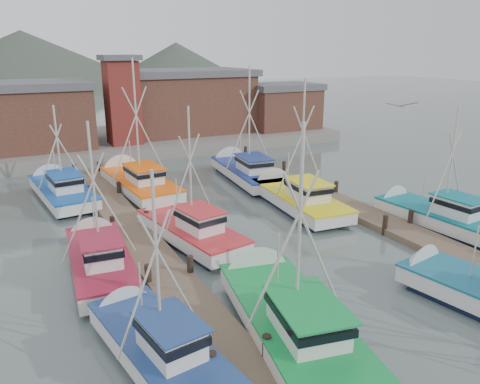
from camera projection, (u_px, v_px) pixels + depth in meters
name	position (u px, v px, depth m)	size (l,w,h in m)	color
ground	(363.00, 298.00, 20.22)	(260.00, 260.00, 0.00)	#465451
dock_left	(177.00, 289.00, 20.54)	(2.30, 46.00, 1.50)	brown
dock_right	(410.00, 234.00, 26.66)	(2.30, 46.00, 1.50)	brown
quay	(135.00, 141.00, 51.50)	(44.00, 16.00, 1.20)	gray
shed_left	(22.00, 115.00, 43.89)	(12.72, 8.48, 6.20)	brown
shed_center	(185.00, 100.00, 52.92)	(14.84, 9.54, 6.90)	brown
shed_right	(281.00, 106.00, 55.42)	(8.48, 6.36, 5.20)	brown
lookout_tower	(122.00, 99.00, 45.77)	(3.60, 3.60, 8.50)	maroon
boat_4	(287.00, 317.00, 17.56)	(4.89, 10.43, 9.07)	black
boat_6	(154.00, 343.00, 16.00)	(3.48, 8.08, 7.52)	black
boat_8	(186.00, 229.00, 26.12)	(4.02, 8.85, 8.25)	black
boat_9	(295.00, 197.00, 31.67)	(3.83, 9.80, 9.46)	black
boat_10	(99.00, 258.00, 22.52)	(3.33, 8.68, 8.05)	black
boat_11	(434.00, 215.00, 28.29)	(3.38, 8.80, 8.04)	black
boat_12	(137.00, 181.00, 35.44)	(4.32, 10.49, 10.71)	black
boat_13	(245.00, 171.00, 38.47)	(4.20, 10.43, 10.05)	black
boat_14	(61.00, 190.00, 33.33)	(3.85, 9.61, 7.56)	black
gull_far	(402.00, 105.00, 20.03)	(1.49, 0.65, 0.24)	gray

